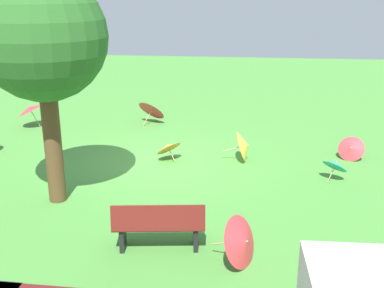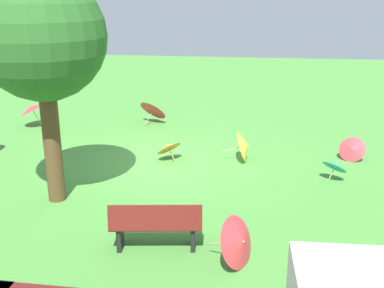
{
  "view_description": "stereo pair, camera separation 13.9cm",
  "coord_description": "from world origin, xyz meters",
  "px_view_note": "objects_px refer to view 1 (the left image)",
  "views": [
    {
      "loc": [
        -2.26,
        11.45,
        4.39
      ],
      "look_at": [
        -0.93,
        0.14,
        0.6
      ],
      "focal_mm": 44.27,
      "sensor_mm": 36.0,
      "label": 1
    },
    {
      "loc": [
        -2.4,
        11.43,
        4.39
      ],
      "look_at": [
        -0.93,
        0.14,
        0.6
      ],
      "focal_mm": 44.27,
      "sensor_mm": 36.0,
      "label": 2
    }
  ],
  "objects_px": {
    "parasol_red_1": "(243,242)",
    "parasol_red_2": "(351,148)",
    "shade_tree": "(43,39)",
    "parasol_yellow_0": "(245,146)",
    "park_bench": "(159,226)",
    "parasol_red_0": "(153,109)",
    "parasol_orange_0": "(168,147)",
    "parasol_teal_1": "(336,164)",
    "parasol_red_3": "(30,109)"
  },
  "relations": [
    {
      "from": "parasol_red_1",
      "to": "parasol_red_2",
      "type": "height_order",
      "value": "parasol_red_1"
    },
    {
      "from": "shade_tree",
      "to": "parasol_yellow_0",
      "type": "bearing_deg",
      "value": -143.7
    },
    {
      "from": "park_bench",
      "to": "parasol_red_0",
      "type": "distance_m",
      "value": 8.22
    },
    {
      "from": "parasol_orange_0",
      "to": "parasol_teal_1",
      "type": "relative_size",
      "value": 1.11
    },
    {
      "from": "shade_tree",
      "to": "parasol_red_0",
      "type": "distance_m",
      "value": 6.99
    },
    {
      "from": "parasol_red_3",
      "to": "parasol_teal_1",
      "type": "distance_m",
      "value": 9.79
    },
    {
      "from": "parasol_red_3",
      "to": "parasol_orange_0",
      "type": "bearing_deg",
      "value": 152.9
    },
    {
      "from": "parasol_yellow_0",
      "to": "parasol_red_2",
      "type": "xyz_separation_m",
      "value": [
        -2.82,
        -0.42,
        -0.11
      ]
    },
    {
      "from": "parasol_red_2",
      "to": "park_bench",
      "type": "bearing_deg",
      "value": 50.22
    },
    {
      "from": "park_bench",
      "to": "parasol_red_2",
      "type": "height_order",
      "value": "park_bench"
    },
    {
      "from": "parasol_orange_0",
      "to": "parasol_yellow_0",
      "type": "distance_m",
      "value": 2.02
    },
    {
      "from": "parasol_red_0",
      "to": "parasol_red_2",
      "type": "distance_m",
      "value": 6.64
    },
    {
      "from": "shade_tree",
      "to": "parasol_red_0",
      "type": "bearing_deg",
      "value": -97.61
    },
    {
      "from": "parasol_red_0",
      "to": "parasol_yellow_0",
      "type": "xyz_separation_m",
      "value": [
        -3.13,
        3.37,
        -0.07
      ]
    },
    {
      "from": "shade_tree",
      "to": "parasol_yellow_0",
      "type": "xyz_separation_m",
      "value": [
        -3.97,
        -2.92,
        -3.0
      ]
    },
    {
      "from": "parasol_orange_0",
      "to": "parasol_teal_1",
      "type": "distance_m",
      "value": 4.27
    },
    {
      "from": "parasol_red_2",
      "to": "shade_tree",
      "type": "bearing_deg",
      "value": 26.22
    },
    {
      "from": "parasol_red_2",
      "to": "parasol_teal_1",
      "type": "height_order",
      "value": "parasol_red_2"
    },
    {
      "from": "shade_tree",
      "to": "parasol_red_2",
      "type": "distance_m",
      "value": 8.18
    },
    {
      "from": "parasol_red_0",
      "to": "parasol_yellow_0",
      "type": "distance_m",
      "value": 4.6
    },
    {
      "from": "parasol_red_0",
      "to": "parasol_red_3",
      "type": "xyz_separation_m",
      "value": [
        3.87,
        0.99,
        0.13
      ]
    },
    {
      "from": "parasol_red_1",
      "to": "parasol_red_3",
      "type": "height_order",
      "value": "parasol_red_3"
    },
    {
      "from": "shade_tree",
      "to": "parasol_yellow_0",
      "type": "relative_size",
      "value": 5.58
    },
    {
      "from": "parasol_orange_0",
      "to": "shade_tree",
      "type": "bearing_deg",
      "value": 54.57
    },
    {
      "from": "park_bench",
      "to": "shade_tree",
      "type": "xyz_separation_m",
      "value": [
        2.55,
        -1.75,
        2.96
      ]
    },
    {
      "from": "parasol_orange_0",
      "to": "parasol_teal_1",
      "type": "xyz_separation_m",
      "value": [
        -4.18,
        0.88,
        0.02
      ]
    },
    {
      "from": "park_bench",
      "to": "parasol_red_0",
      "type": "xyz_separation_m",
      "value": [
        1.71,
        -8.04,
        0.03
      ]
    },
    {
      "from": "parasol_red_0",
      "to": "parasol_red_1",
      "type": "xyz_separation_m",
      "value": [
        -3.17,
        8.38,
        -0.05
      ]
    },
    {
      "from": "parasol_yellow_0",
      "to": "parasol_red_3",
      "type": "distance_m",
      "value": 7.4
    },
    {
      "from": "parasol_yellow_0",
      "to": "parasol_red_1",
      "type": "bearing_deg",
      "value": 90.41
    },
    {
      "from": "parasol_red_0",
      "to": "parasol_red_3",
      "type": "relative_size",
      "value": 1.27
    },
    {
      "from": "parasol_yellow_0",
      "to": "parasol_orange_0",
      "type": "bearing_deg",
      "value": 4.73
    },
    {
      "from": "parasol_red_1",
      "to": "parasol_red_0",
      "type": "bearing_deg",
      "value": -69.27
    },
    {
      "from": "park_bench",
      "to": "shade_tree",
      "type": "relative_size",
      "value": 0.35
    },
    {
      "from": "park_bench",
      "to": "parasol_red_3",
      "type": "height_order",
      "value": "park_bench"
    },
    {
      "from": "parasol_orange_0",
      "to": "parasol_yellow_0",
      "type": "height_order",
      "value": "parasol_yellow_0"
    },
    {
      "from": "parasol_yellow_0",
      "to": "parasol_red_3",
      "type": "relative_size",
      "value": 0.89
    },
    {
      "from": "shade_tree",
      "to": "parasol_red_2",
      "type": "xyz_separation_m",
      "value": [
        -6.79,
        -3.34,
        -3.11
      ]
    },
    {
      "from": "parasol_orange_0",
      "to": "parasol_red_3",
      "type": "height_order",
      "value": "parasol_red_3"
    },
    {
      "from": "park_bench",
      "to": "parasol_orange_0",
      "type": "distance_m",
      "value": 4.54
    },
    {
      "from": "parasol_orange_0",
      "to": "parasol_red_1",
      "type": "height_order",
      "value": "parasol_red_1"
    },
    {
      "from": "parasol_red_0",
      "to": "parasol_yellow_0",
      "type": "height_order",
      "value": "parasol_red_0"
    },
    {
      "from": "park_bench",
      "to": "parasol_red_0",
      "type": "height_order",
      "value": "park_bench"
    },
    {
      "from": "shade_tree",
      "to": "parasol_red_3",
      "type": "xyz_separation_m",
      "value": [
        3.03,
        -5.31,
        -2.8
      ]
    },
    {
      "from": "parasol_red_1",
      "to": "shade_tree",
      "type": "bearing_deg",
      "value": -27.48
    },
    {
      "from": "park_bench",
      "to": "parasol_orange_0",
      "type": "xyz_separation_m",
      "value": [
        0.59,
        -4.51,
        -0.1
      ]
    },
    {
      "from": "shade_tree",
      "to": "parasol_teal_1",
      "type": "xyz_separation_m",
      "value": [
        -6.14,
        -1.88,
        -3.04
      ]
    },
    {
      "from": "parasol_orange_0",
      "to": "parasol_red_2",
      "type": "xyz_separation_m",
      "value": [
        -4.83,
        -0.59,
        -0.04
      ]
    },
    {
      "from": "parasol_red_0",
      "to": "parasol_teal_1",
      "type": "relative_size",
      "value": 1.48
    },
    {
      "from": "parasol_red_3",
      "to": "parasol_red_1",
      "type": "bearing_deg",
      "value": 133.61
    }
  ]
}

